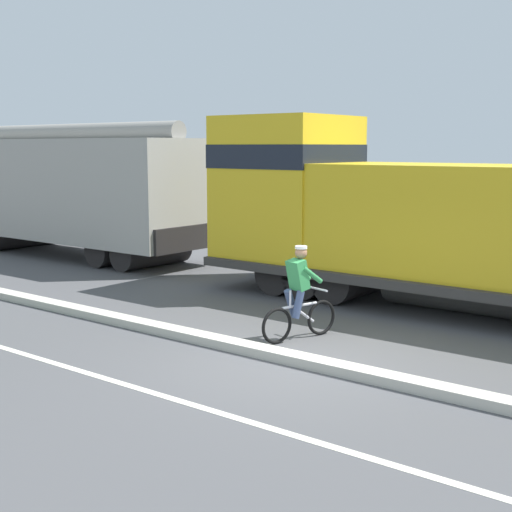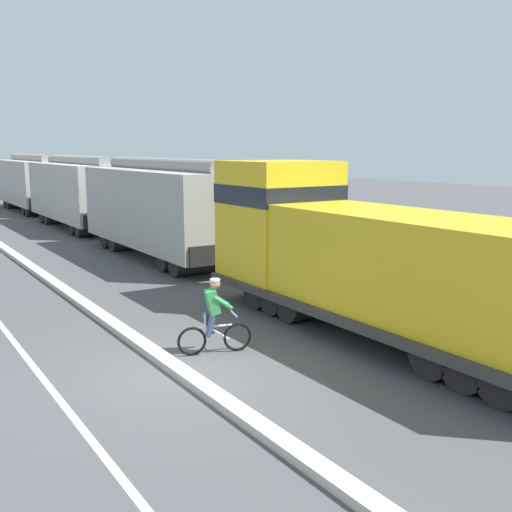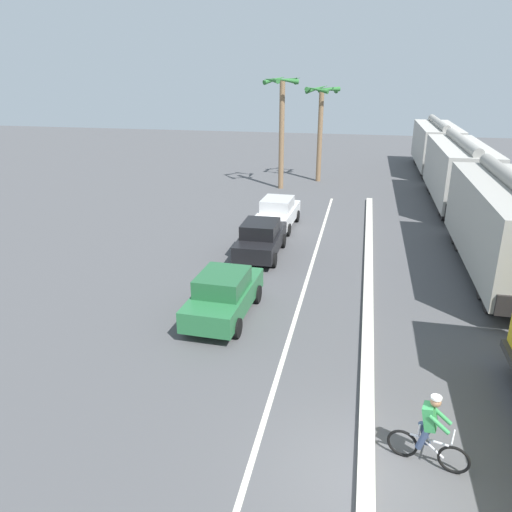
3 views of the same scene
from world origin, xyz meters
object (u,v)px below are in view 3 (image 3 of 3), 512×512
object	(u,v)px
hopper_car_middle	(458,172)
parked_car_black	(261,238)
parked_car_green	(224,294)
palm_tree_far	(282,109)
hopper_car_trailing	(436,146)
cyclist	(429,432)
palm_tree_near	(321,110)
parked_car_white	(278,213)
hopper_car_lead	(505,226)

from	to	relation	value
hopper_car_middle	parked_car_black	size ratio (longest dim) A/B	2.52
parked_car_green	palm_tree_far	world-z (taller)	palm_tree_far
hopper_car_trailing	parked_car_black	xyz separation A→B (m)	(-9.95, -23.12, -1.26)
hopper_car_trailing	palm_tree_far	world-z (taller)	palm_tree_far
hopper_car_trailing	cyclist	bearing A→B (deg)	-96.44
parked_car_green	palm_tree_near	xyz separation A→B (m)	(0.97, 23.01, 4.37)
parked_car_black	hopper_car_trailing	bearing A→B (deg)	66.71
hopper_car_middle	parked_car_white	world-z (taller)	hopper_car_middle
hopper_car_trailing	parked_car_green	bearing A→B (deg)	-108.83
palm_tree_far	hopper_car_trailing	bearing A→B (deg)	39.17
parked_car_black	palm_tree_near	distance (m)	17.50
hopper_car_lead	hopper_car_middle	distance (m)	11.60
hopper_car_lead	parked_car_black	size ratio (longest dim) A/B	2.52
hopper_car_middle	parked_car_green	distance (m)	20.26
hopper_car_trailing	hopper_car_lead	bearing A→B (deg)	-90.00
parked_car_white	cyclist	bearing A→B (deg)	-69.62
palm_tree_near	palm_tree_far	distance (m)	3.87
parked_car_white	parked_car_green	bearing A→B (deg)	-90.03
parked_car_black	cyclist	world-z (taller)	cyclist
hopper_car_middle	parked_car_black	bearing A→B (deg)	-130.83
parked_car_white	cyclist	world-z (taller)	cyclist
hopper_car_trailing	parked_car_green	world-z (taller)	hopper_car_trailing
hopper_car_lead	cyclist	xyz separation A→B (m)	(-3.94, -11.68, -1.26)
parked_car_black	parked_car_green	bearing A→B (deg)	-90.07
parked_car_black	palm_tree_near	size ratio (longest dim) A/B	0.60
hopper_car_middle	palm_tree_near	world-z (taller)	palm_tree_near
parked_car_green	cyclist	size ratio (longest dim) A/B	2.48
parked_car_white	palm_tree_far	xyz separation A→B (m)	(-1.40, 9.44, 4.63)
parked_car_black	parked_car_white	distance (m)	4.43
parked_car_white	palm_tree_near	xyz separation A→B (m)	(0.96, 12.49, 4.37)
parked_car_black	parked_car_white	size ratio (longest dim) A/B	0.99
hopper_car_lead	cyclist	size ratio (longest dim) A/B	6.18
hopper_car_middle	palm_tree_near	size ratio (longest dim) A/B	1.51
hopper_car_trailing	parked_car_black	world-z (taller)	hopper_car_trailing
hopper_car_lead	parked_car_green	xyz separation A→B (m)	(-9.96, -6.00, -1.26)
cyclist	palm_tree_far	bearing A→B (deg)	106.13
hopper_car_trailing	cyclist	xyz separation A→B (m)	(-3.94, -34.88, -1.26)
palm_tree_far	cyclist	bearing A→B (deg)	-73.87
hopper_car_middle	palm_tree_far	xyz separation A→B (m)	(-11.35, 2.35, 3.37)
palm_tree_near	palm_tree_far	world-z (taller)	palm_tree_far
hopper_car_lead	hopper_car_trailing	distance (m)	23.20
hopper_car_trailing	parked_car_green	size ratio (longest dim) A/B	2.49
hopper_car_lead	parked_car_black	bearing A→B (deg)	179.52
hopper_car_middle	cyclist	world-z (taller)	hopper_car_middle
parked_car_black	palm_tree_far	distance (m)	14.69
hopper_car_lead	parked_car_black	world-z (taller)	hopper_car_lead
palm_tree_far	parked_car_white	bearing A→B (deg)	-81.58
cyclist	palm_tree_near	xyz separation A→B (m)	(-5.05, 28.69, 4.37)
hopper_car_lead	parked_car_white	distance (m)	11.00
hopper_car_lead	hopper_car_middle	world-z (taller)	same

